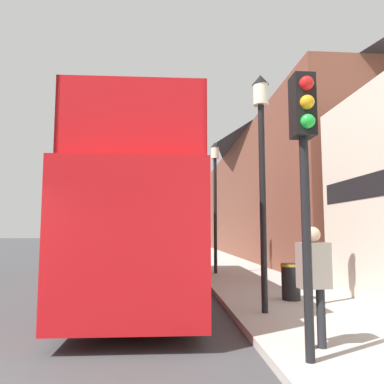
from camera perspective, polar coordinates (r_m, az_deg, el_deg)
name	(u,v)px	position (r m, az deg, el deg)	size (l,w,h in m)	color
ground_plane	(114,259)	(25.00, -11.83, -9.92)	(144.00, 144.00, 0.00)	#3D3D3F
sidewalk	(216,261)	(22.00, 3.74, -10.41)	(3.24, 108.00, 0.14)	#ADAAA3
brick_terrace_rear	(279,181)	(25.65, 13.15, 1.63)	(6.00, 25.76, 10.20)	brown
tour_bus	(148,227)	(11.31, -6.70, -5.31)	(2.61, 11.23, 4.32)	red
parked_car_ahead_of_bus	(169,253)	(20.51, -3.56, -9.22)	(1.93, 4.14, 1.29)	#9E9EA3
pedestrian_nearest	(314,274)	(5.76, 18.07, -11.80)	(0.45, 0.25, 1.70)	#232328
traffic_signal	(304,148)	(5.19, 16.75, 6.48)	(0.28, 0.42, 3.73)	black
lamp_post_nearest	(262,147)	(8.07, 10.57, 6.83)	(0.35, 0.35, 4.98)	black
lamp_post_second	(215,183)	(14.94, 3.54, 1.39)	(0.35, 0.35, 5.21)	black
litter_bin	(291,280)	(9.52, 14.81, -12.89)	(0.48, 0.48, 0.86)	black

